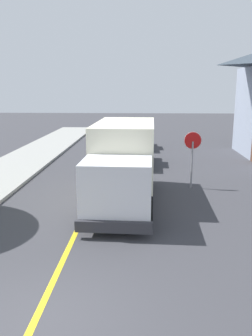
{
  "coord_description": "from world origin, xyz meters",
  "views": [
    {
      "loc": [
        2.13,
        -5.91,
        4.58
      ],
      "look_at": [
        1.47,
        7.79,
        1.4
      ],
      "focal_mm": 36.82,
      "sensor_mm": 36.0,
      "label": 1
    }
  ],
  "objects_px": {
    "box_truck": "(124,159)",
    "parked_car_near": "(136,152)",
    "stop_sign": "(193,149)",
    "parked_car_mid": "(138,138)"
  },
  "relations": [
    {
      "from": "box_truck",
      "to": "parked_car_near",
      "type": "height_order",
      "value": "box_truck"
    },
    {
      "from": "box_truck",
      "to": "stop_sign",
      "type": "height_order",
      "value": "box_truck"
    },
    {
      "from": "parked_car_mid",
      "to": "stop_sign",
      "type": "xyz_separation_m",
      "value": [
        2.69,
        -11.08,
        1.06
      ]
    },
    {
      "from": "stop_sign",
      "to": "box_truck",
      "type": "bearing_deg",
      "value": -146.29
    },
    {
      "from": "box_truck",
      "to": "parked_car_mid",
      "type": "bearing_deg",
      "value": 88.36
    },
    {
      "from": "stop_sign",
      "to": "parked_car_near",
      "type": "bearing_deg",
      "value": 118.2
    },
    {
      "from": "parked_car_near",
      "to": "stop_sign",
      "type": "relative_size",
      "value": 1.68
    },
    {
      "from": "parked_car_near",
      "to": "parked_car_mid",
      "type": "relative_size",
      "value": 1.0
    },
    {
      "from": "box_truck",
      "to": "parked_car_near",
      "type": "distance_m",
      "value": 7.16
    },
    {
      "from": "parked_car_near",
      "to": "parked_car_mid",
      "type": "xyz_separation_m",
      "value": [
        0.02,
        6.03,
        0.0
      ]
    }
  ]
}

